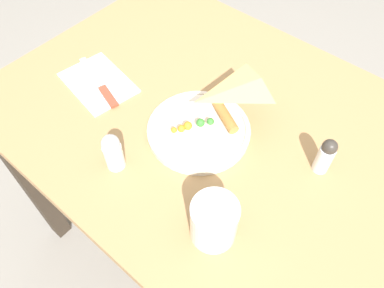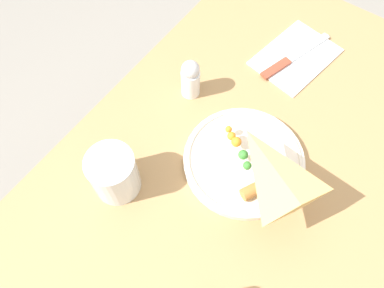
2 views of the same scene
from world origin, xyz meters
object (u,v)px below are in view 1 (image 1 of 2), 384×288
(salt_shaker, at_px, (113,152))
(pepper_shaker, at_px, (325,156))
(dining_table, at_px, (224,154))
(milk_glass, at_px, (214,222))
(plate_pizza, at_px, (198,129))
(napkin_folded, at_px, (98,83))
(butter_knife, at_px, (100,84))

(salt_shaker, xyz_separation_m, pepper_shaker, (-0.34, -0.28, -0.00))
(dining_table, height_order, pepper_shaker, pepper_shaker)
(dining_table, bearing_deg, pepper_shaker, -171.26)
(milk_glass, bearing_deg, pepper_shaker, -107.52)
(plate_pizza, distance_m, napkin_folded, 0.30)
(dining_table, xyz_separation_m, plate_pizza, (0.04, 0.06, 0.13))
(napkin_folded, relative_size, salt_shaker, 2.21)
(napkin_folded, distance_m, pepper_shaker, 0.58)
(butter_knife, bearing_deg, salt_shaker, 164.22)
(dining_table, distance_m, pepper_shaker, 0.28)
(plate_pizza, bearing_deg, milk_glass, 136.30)
(napkin_folded, bearing_deg, milk_glass, 165.06)
(butter_knife, bearing_deg, dining_table, -144.92)
(plate_pizza, xyz_separation_m, pepper_shaker, (-0.26, -0.09, 0.03))
(dining_table, height_order, plate_pizza, plate_pizza)
(salt_shaker, bearing_deg, milk_glass, -177.05)
(napkin_folded, relative_size, butter_knife, 1.03)
(dining_table, height_order, napkin_folded, napkin_folded)
(dining_table, relative_size, pepper_shaker, 12.26)
(butter_knife, bearing_deg, milk_glass, -177.57)
(plate_pizza, xyz_separation_m, napkin_folded, (0.30, 0.04, -0.01))
(napkin_folded, distance_m, salt_shaker, 0.26)
(milk_glass, relative_size, pepper_shaker, 1.06)
(dining_table, bearing_deg, butter_knife, 17.77)
(butter_knife, relative_size, salt_shaker, 2.15)
(napkin_folded, relative_size, pepper_shaker, 2.24)
(dining_table, xyz_separation_m, napkin_folded, (0.34, 0.10, 0.12))
(napkin_folded, distance_m, butter_knife, 0.01)
(dining_table, height_order, salt_shaker, salt_shaker)
(salt_shaker, relative_size, pepper_shaker, 1.01)
(napkin_folded, bearing_deg, salt_shaker, 147.55)
(plate_pizza, xyz_separation_m, butter_knife, (0.29, 0.05, -0.01))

